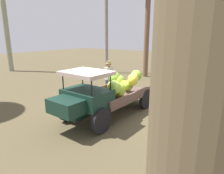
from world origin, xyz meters
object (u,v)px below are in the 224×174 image
(truck, at_px, (105,93))
(wooden_crate, at_px, (152,97))
(farmer, at_px, (109,77))
(loose_banana_bunch, at_px, (88,95))

(truck, bearing_deg, wooden_crate, 167.24)
(farmer, bearing_deg, truck, -48.05)
(farmer, relative_size, loose_banana_bunch, 2.87)
(farmer, height_order, loose_banana_bunch, farmer)
(wooden_crate, height_order, loose_banana_bunch, wooden_crate)
(farmer, distance_m, loose_banana_bunch, 1.32)
(farmer, relative_size, wooden_crate, 3.09)
(truck, relative_size, farmer, 2.55)
(loose_banana_bunch, bearing_deg, truck, 58.04)
(farmer, bearing_deg, wooden_crate, 21.80)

